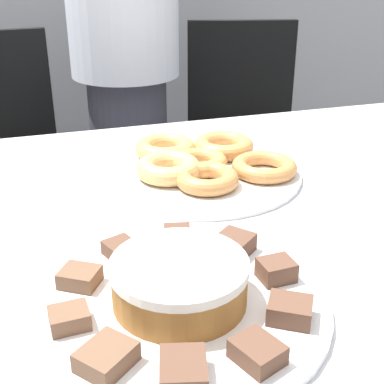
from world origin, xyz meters
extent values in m
cube|color=silver|center=(0.00, 0.00, 0.74)|extent=(1.60, 1.10, 0.03)
cylinder|color=silver|center=(0.74, 0.49, 0.36)|extent=(0.06, 0.06, 0.72)
cylinder|color=#383842|center=(0.09, 0.99, 0.39)|extent=(0.25, 0.25, 0.78)
cylinder|color=black|center=(-0.32, 0.95, 0.01)|extent=(0.44, 0.44, 0.01)
cylinder|color=#262626|center=(-0.32, 0.95, 0.23)|extent=(0.06, 0.06, 0.43)
cube|color=black|center=(-0.32, 0.95, 0.47)|extent=(0.47, 0.47, 0.04)
cylinder|color=black|center=(0.51, 0.95, 0.01)|extent=(0.44, 0.44, 0.01)
cylinder|color=#262626|center=(0.51, 0.95, 0.23)|extent=(0.06, 0.06, 0.43)
cube|color=black|center=(0.51, 0.95, 0.47)|extent=(0.53, 0.53, 0.04)
cube|color=black|center=(0.55, 1.15, 0.70)|extent=(0.39, 0.12, 0.42)
cylinder|color=white|center=(-0.06, -0.17, 0.76)|extent=(0.37, 0.37, 0.01)
cylinder|color=white|center=(0.09, 0.21, 0.76)|extent=(0.39, 0.39, 0.01)
cylinder|color=#9E662D|center=(-0.06, -0.17, 0.78)|extent=(0.16, 0.16, 0.04)
cylinder|color=white|center=(-0.06, -0.17, 0.81)|extent=(0.17, 0.17, 0.01)
cube|color=brown|center=(-0.17, -0.26, 0.77)|extent=(0.07, 0.07, 0.02)
cube|color=brown|center=(-0.10, -0.30, 0.77)|extent=(0.06, 0.06, 0.03)
cube|color=brown|center=(-0.02, -0.30, 0.77)|extent=(0.06, 0.06, 0.02)
cube|color=brown|center=(0.05, -0.25, 0.77)|extent=(0.07, 0.06, 0.02)
cube|color=brown|center=(0.07, -0.17, 0.77)|extent=(0.05, 0.04, 0.03)
cube|color=brown|center=(0.04, -0.09, 0.77)|extent=(0.07, 0.07, 0.03)
cube|color=brown|center=(-0.03, -0.05, 0.77)|extent=(0.05, 0.05, 0.03)
cube|color=brown|center=(-0.11, -0.05, 0.77)|extent=(0.05, 0.06, 0.02)
cube|color=brown|center=(-0.18, -0.10, 0.77)|extent=(0.06, 0.06, 0.02)
cube|color=brown|center=(-0.20, -0.18, 0.77)|extent=(0.05, 0.04, 0.02)
torus|color=#D18E4C|center=(0.09, 0.21, 0.78)|extent=(0.11, 0.11, 0.03)
torus|color=#D18E4C|center=(0.16, 0.28, 0.78)|extent=(0.12, 0.12, 0.03)
torus|color=tan|center=(0.04, 0.30, 0.78)|extent=(0.12, 0.12, 0.03)
torus|color=#E5AD66|center=(0.02, 0.20, 0.78)|extent=(0.12, 0.12, 0.04)
torus|color=#C68447|center=(0.08, 0.14, 0.78)|extent=(0.11, 0.11, 0.03)
torus|color=#C68447|center=(0.20, 0.16, 0.78)|extent=(0.12, 0.12, 0.03)
camera|label=1|loc=(-0.21, -0.69, 1.16)|focal=50.00mm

